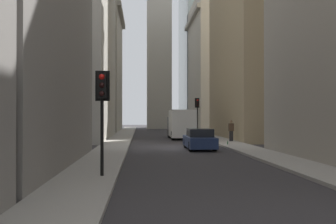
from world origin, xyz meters
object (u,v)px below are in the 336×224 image
at_px(pedestrian, 231,130).
at_px(discarded_bottle, 228,143).
at_px(delivery_truck, 181,124).
at_px(traffic_light_midblock, 197,108).
at_px(traffic_light_foreground, 102,98).
at_px(sedan_navy, 199,140).

relative_size(pedestrian, discarded_bottle, 6.50).
xyz_separation_m(delivery_truck, pedestrian, (-5.86, -3.65, -0.36)).
relative_size(traffic_light_midblock, discarded_bottle, 15.45).
bearing_deg(traffic_light_midblock, delivery_truck, 157.07).
xyz_separation_m(traffic_light_midblock, discarded_bottle, (-15.39, -0.00, -2.96)).
xyz_separation_m(pedestrian, discarded_bottle, (-3.53, 1.11, -0.85)).
bearing_deg(pedestrian, discarded_bottle, 162.49).
bearing_deg(pedestrian, traffic_light_midblock, 5.38).
xyz_separation_m(traffic_light_foreground, discarded_bottle, (14.52, -7.89, -2.67)).
bearing_deg(traffic_light_foreground, discarded_bottle, -28.51).
bearing_deg(pedestrian, delivery_truck, 31.91).
relative_size(traffic_light_foreground, traffic_light_midblock, 0.91).
height_order(traffic_light_foreground, discarded_bottle, traffic_light_foreground).
distance_m(delivery_truck, pedestrian, 6.92).
bearing_deg(pedestrian, sedan_navy, 149.50).
distance_m(traffic_light_midblock, discarded_bottle, 15.67).
bearing_deg(delivery_truck, discarded_bottle, -164.88).
height_order(delivery_truck, pedestrian, delivery_truck).
bearing_deg(traffic_light_foreground, delivery_truck, -12.61).
bearing_deg(sedan_navy, pedestrian, -30.50).
height_order(sedan_navy, traffic_light_foreground, traffic_light_foreground).
bearing_deg(traffic_light_midblock, traffic_light_foreground, 165.23).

